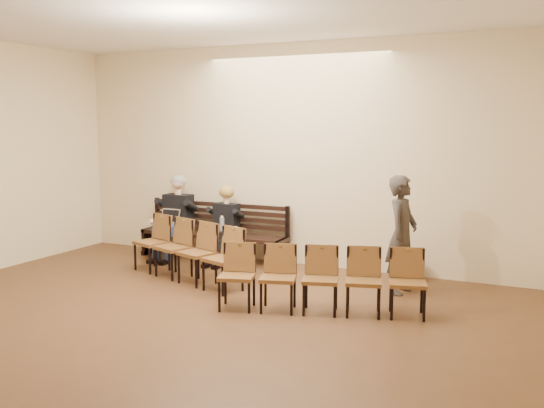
{
  "coord_description": "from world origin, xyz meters",
  "views": [
    {
      "loc": [
        3.78,
        -3.84,
        2.27
      ],
      "look_at": [
        0.04,
        4.05,
        1.09
      ],
      "focal_mm": 40.0,
      "sensor_mm": 36.0,
      "label": 1
    }
  ],
  "objects_px": {
    "water_bottle": "(222,231)",
    "passerby": "(402,226)",
    "chair_row_back": "(185,251)",
    "bag": "(406,269)",
    "seated_man": "(175,217)",
    "chair_row_front": "(320,280)",
    "bench": "(213,246)",
    "seated_woman": "(224,229)",
    "laptop": "(166,226)"
  },
  "relations": [
    {
      "from": "water_bottle",
      "to": "passerby",
      "type": "distance_m",
      "value": 2.94
    },
    {
      "from": "chair_row_back",
      "to": "bag",
      "type": "bearing_deg",
      "value": 44.66
    },
    {
      "from": "chair_row_back",
      "to": "seated_man",
      "type": "bearing_deg",
      "value": 148.32
    },
    {
      "from": "chair_row_front",
      "to": "chair_row_back",
      "type": "xyz_separation_m",
      "value": [
        -2.31,
        0.59,
        0.03
      ]
    },
    {
      "from": "seated_man",
      "to": "passerby",
      "type": "relative_size",
      "value": 0.77
    },
    {
      "from": "chair_row_front",
      "to": "bag",
      "type": "bearing_deg",
      "value": 57.2
    },
    {
      "from": "chair_row_front",
      "to": "passerby",
      "type": "bearing_deg",
      "value": 45.83
    },
    {
      "from": "bench",
      "to": "water_bottle",
      "type": "height_order",
      "value": "water_bottle"
    },
    {
      "from": "bench",
      "to": "seated_woman",
      "type": "distance_m",
      "value": 0.45
    },
    {
      "from": "seated_woman",
      "to": "laptop",
      "type": "relative_size",
      "value": 3.23
    },
    {
      "from": "seated_woman",
      "to": "laptop",
      "type": "xyz_separation_m",
      "value": [
        -0.98,
        -0.22,
        0.01
      ]
    },
    {
      "from": "seated_man",
      "to": "laptop",
      "type": "xyz_separation_m",
      "value": [
        -0.04,
        -0.22,
        -0.12
      ]
    },
    {
      "from": "water_bottle",
      "to": "bench",
      "type": "bearing_deg",
      "value": 138.0
    },
    {
      "from": "laptop",
      "to": "water_bottle",
      "type": "height_order",
      "value": "laptop"
    },
    {
      "from": "laptop",
      "to": "passerby",
      "type": "xyz_separation_m",
      "value": [
        3.98,
        -0.26,
        0.33
      ]
    },
    {
      "from": "bench",
      "to": "seated_woman",
      "type": "xyz_separation_m",
      "value": [
        0.28,
        -0.12,
        0.34
      ]
    },
    {
      "from": "passerby",
      "to": "chair_row_back",
      "type": "relative_size",
      "value": 0.86
    },
    {
      "from": "bench",
      "to": "water_bottle",
      "type": "xyz_separation_m",
      "value": [
        0.37,
        -0.33,
        0.35
      ]
    },
    {
      "from": "seated_woman",
      "to": "passerby",
      "type": "relative_size",
      "value": 0.62
    },
    {
      "from": "laptop",
      "to": "chair_row_front",
      "type": "bearing_deg",
      "value": -35.94
    },
    {
      "from": "laptop",
      "to": "chair_row_back",
      "type": "distance_m",
      "value": 1.39
    },
    {
      "from": "passerby",
      "to": "bench",
      "type": "bearing_deg",
      "value": 85.7
    },
    {
      "from": "laptop",
      "to": "passerby",
      "type": "bearing_deg",
      "value": -14.76
    },
    {
      "from": "water_bottle",
      "to": "bag",
      "type": "relative_size",
      "value": 0.6
    },
    {
      "from": "seated_man",
      "to": "seated_woman",
      "type": "bearing_deg",
      "value": 0.0
    },
    {
      "from": "seated_man",
      "to": "passerby",
      "type": "xyz_separation_m",
      "value": [
        3.94,
        -0.48,
        0.21
      ]
    },
    {
      "from": "seated_woman",
      "to": "passerby",
      "type": "distance_m",
      "value": 3.06
    },
    {
      "from": "bag",
      "to": "chair_row_front",
      "type": "relative_size",
      "value": 0.16
    },
    {
      "from": "bench",
      "to": "passerby",
      "type": "distance_m",
      "value": 3.4
    },
    {
      "from": "bench",
      "to": "chair_row_back",
      "type": "bearing_deg",
      "value": -76.69
    },
    {
      "from": "chair_row_back",
      "to": "water_bottle",
      "type": "bearing_deg",
      "value": 105.16
    },
    {
      "from": "water_bottle",
      "to": "passerby",
      "type": "xyz_separation_m",
      "value": [
        2.91,
        -0.27,
        0.34
      ]
    },
    {
      "from": "chair_row_front",
      "to": "seated_woman",
      "type": "bearing_deg",
      "value": 126.32
    },
    {
      "from": "bench",
      "to": "seated_man",
      "type": "relative_size",
      "value": 1.86
    },
    {
      "from": "seated_man",
      "to": "bag",
      "type": "xyz_separation_m",
      "value": [
        3.84,
        0.22,
        -0.55
      ]
    },
    {
      "from": "seated_man",
      "to": "chair_row_front",
      "type": "distance_m",
      "value": 3.73
    },
    {
      "from": "bench",
      "to": "passerby",
      "type": "relative_size",
      "value": 1.43
    },
    {
      "from": "seated_woman",
      "to": "chair_row_front",
      "type": "relative_size",
      "value": 0.46
    },
    {
      "from": "chair_row_back",
      "to": "passerby",
      "type": "bearing_deg",
      "value": 31.96
    },
    {
      "from": "chair_row_front",
      "to": "water_bottle",
      "type": "bearing_deg",
      "value": 128.7
    },
    {
      "from": "chair_row_back",
      "to": "chair_row_front",
      "type": "bearing_deg",
      "value": 4.57
    },
    {
      "from": "water_bottle",
      "to": "bag",
      "type": "height_order",
      "value": "water_bottle"
    },
    {
      "from": "water_bottle",
      "to": "chair_row_back",
      "type": "xyz_separation_m",
      "value": [
        -0.06,
        -0.96,
        -0.14
      ]
    },
    {
      "from": "passerby",
      "to": "bag",
      "type": "bearing_deg",
      "value": 13.74
    },
    {
      "from": "bench",
      "to": "seated_woman",
      "type": "height_order",
      "value": "seated_woman"
    },
    {
      "from": "bench",
      "to": "chair_row_front",
      "type": "bearing_deg",
      "value": -35.72
    },
    {
      "from": "seated_woman",
      "to": "chair_row_front",
      "type": "height_order",
      "value": "seated_woman"
    },
    {
      "from": "seated_man",
      "to": "laptop",
      "type": "relative_size",
      "value": 4.0
    },
    {
      "from": "bag",
      "to": "chair_row_back",
      "type": "bearing_deg",
      "value": -154.21
    },
    {
      "from": "seated_man",
      "to": "chair_row_front",
      "type": "relative_size",
      "value": 0.57
    }
  ]
}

